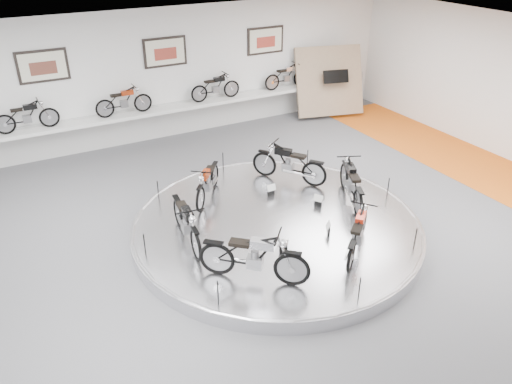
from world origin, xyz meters
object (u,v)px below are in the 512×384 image
bike_a (289,163)px  bike_d (254,256)px  display_platform (276,227)px  bike_b (207,181)px  bike_e (358,233)px  bike_f (351,183)px  bike_c (186,221)px  shelf (173,108)px

bike_a → bike_d: bike_d is taller
bike_a → display_platform: bearing=105.2°
display_platform → bike_b: bearing=117.6°
bike_e → bike_d: bearing=133.9°
bike_f → bike_a: bearing=48.5°
bike_f → bike_b: bearing=83.1°
display_platform → bike_c: bike_c is taller
display_platform → shelf: shelf is taller
display_platform → shelf: bearing=90.0°
display_platform → bike_c: 2.13m
bike_c → bike_e: 3.46m
shelf → bike_e: bike_e is taller
shelf → bike_b: bike_b is taller
display_platform → bike_e: bearing=-65.8°
bike_e → shelf: bearing=55.3°
bike_c → bike_d: bike_d is taller
bike_d → bike_e: (2.22, -0.23, -0.06)m
bike_b → bike_a: bearing=125.7°
bike_c → shelf: bearing=167.8°
shelf → bike_c: bearing=-108.1°
display_platform → bike_e: (0.80, -1.78, 0.61)m
bike_a → bike_d: 4.12m
bike_e → bike_f: bearing=15.0°
bike_a → bike_f: bearing=168.7°
shelf → bike_b: 4.78m
bike_b → bike_c: 1.88m
display_platform → bike_b: size_ratio=4.21×
bike_a → bike_c: 3.57m
bike_d → bike_e: 2.23m
shelf → bike_d: (-1.42, -7.95, -0.18)m
bike_b → shelf: bearing=-151.0°
bike_b → bike_e: bike_e is taller
bike_b → bike_c: bearing=2.8°
display_platform → bike_b: (-0.89, 1.71, 0.60)m
display_platform → bike_a: bike_a is taller
display_platform → bike_a: (1.28, 1.55, 0.65)m
bike_b → bike_d: 3.31m
shelf → bike_f: 6.76m
bike_d → bike_c: bearing=151.3°
display_platform → shelf: size_ratio=0.58×
shelf → bike_f: size_ratio=6.49×
display_platform → bike_c: (-2.03, 0.21, 0.64)m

